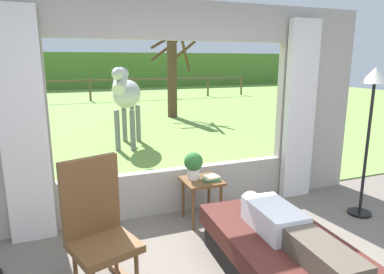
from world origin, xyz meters
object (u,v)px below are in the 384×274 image
recliner_sofa (282,259)px  floor_lamp_right (373,98)px  book_stack (211,178)px  reclining_person (288,229)px  potted_plant (193,164)px  rocking_chair (98,229)px  horse (126,95)px  side_table (202,187)px  pasture_tree (173,72)px

recliner_sofa → floor_lamp_right: bearing=26.8°
book_stack → floor_lamp_right: (1.82, -0.48, 0.91)m
reclining_person → potted_plant: 1.46m
recliner_sofa → potted_plant: (-0.28, 1.37, 0.48)m
rocking_chair → horse: bearing=58.3°
rocking_chair → horse: horse is taller
reclining_person → horse: 5.25m
reclining_person → floor_lamp_right: size_ratio=0.80×
reclining_person → side_table: reclining_person is taller
rocking_chair → floor_lamp_right: floor_lamp_right is taller
recliner_sofa → book_stack: bearing=97.7°
side_table → horse: size_ratio=0.29×
rocking_chair → potted_plant: bearing=19.2°
book_stack → floor_lamp_right: bearing=-14.8°
reclining_person → rocking_chair: size_ratio=1.28×
reclining_person → rocking_chair: bearing=163.3°
floor_lamp_right → book_stack: bearing=165.2°
pasture_tree → book_stack: bearing=-104.7°
potted_plant → pasture_tree: 7.64m
recliner_sofa → book_stack: size_ratio=8.33×
potted_plant → floor_lamp_right: floor_lamp_right is taller
book_stack → floor_lamp_right: floor_lamp_right is taller
rocking_chair → book_stack: (1.35, 0.78, 0.00)m
potted_plant → pasture_tree: pasture_tree is taller
reclining_person → potted_plant: size_ratio=4.48×
recliner_sofa → book_stack: book_stack is taller
book_stack → potted_plant: bearing=144.3°
recliner_sofa → reclining_person: bearing=-87.3°
reclining_person → side_table: size_ratio=2.76×
potted_plant → floor_lamp_right: 2.21m
reclining_person → pasture_tree: 8.96m
side_table → horse: (-0.14, 3.85, 0.73)m
reclining_person → horse: (-0.34, 5.20, 0.63)m
book_stack → pasture_tree: pasture_tree is taller
rocking_chair → recliner_sofa: bearing=-35.8°
rocking_chair → pasture_tree: size_ratio=0.40×
horse → pasture_tree: pasture_tree is taller
side_table → potted_plant: bearing=143.1°
floor_lamp_right → pasture_tree: 7.90m
potted_plant → book_stack: 0.26m
recliner_sofa → side_table: size_ratio=3.35×
pasture_tree → potted_plant: bearing=-106.2°
side_table → potted_plant: (-0.08, 0.06, 0.28)m
side_table → horse: horse is taller
potted_plant → book_stack: size_ratio=1.53×
side_table → potted_plant: potted_plant is taller
recliner_sofa → pasture_tree: 8.95m
floor_lamp_right → pasture_tree: size_ratio=0.65×
floor_lamp_right → pasture_tree: bearing=89.1°
pasture_tree → side_table: bearing=-105.5°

